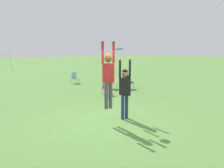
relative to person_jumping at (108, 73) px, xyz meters
name	(u,v)px	position (x,y,z in m)	size (l,w,h in m)	color
ground_plane	(109,121)	(0.18, 0.22, -1.75)	(120.00, 120.00, 0.00)	#56843D
person_jumping	(108,73)	(0.00, 0.00, 0.00)	(0.53, 0.40, 2.25)	#4C4C51
person_defending	(125,87)	(0.79, 0.13, -0.56)	(0.54, 0.42, 2.23)	navy
frisbee	(119,49)	(0.49, 0.07, 0.78)	(0.27, 0.27, 0.07)	#2D9EDB
camping_chair_0	(128,81)	(4.57, 4.75, -1.24)	(0.67, 0.72, 0.87)	gray
camping_chair_1	(107,87)	(2.48, 3.97, -1.29)	(0.57, 0.61, 0.80)	gray
camping_chair_3	(111,81)	(3.73, 5.39, -1.25)	(0.71, 0.75, 0.83)	gray
camping_chair_4	(75,77)	(2.75, 8.72, -1.28)	(0.65, 0.71, 0.86)	gray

